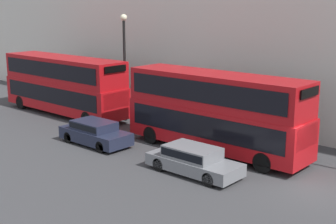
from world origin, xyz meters
TOP-DOWN VIEW (x-y plane):
  - ground_plane at (0.00, 0.00)m, footprint 200.00×200.00m
  - bus_leading at (1.60, 6.26)m, footprint 2.59×10.47m
  - bus_second_in_queue at (1.60, 19.59)m, footprint 2.59×11.13m
  - car_dark_sedan at (-1.80, 5.03)m, footprint 1.84×4.62m
  - car_hatchback at (-1.80, 12.15)m, footprint 1.85×4.40m
  - street_lamp at (3.21, 14.92)m, footprint 0.44×0.44m
  - pedestrian at (3.71, 3.49)m, footprint 0.36×0.36m

SIDE VIEW (x-z plane):
  - ground_plane at x=0.00m, z-range 0.00..0.00m
  - car_dark_sedan at x=-1.80m, z-range 0.04..1.35m
  - car_hatchback at x=-1.80m, z-range 0.04..1.39m
  - pedestrian at x=3.71m, z-range -0.07..1.57m
  - bus_second_in_queue at x=1.60m, z-range 0.22..4.37m
  - bus_leading at x=1.60m, z-range 0.22..4.48m
  - street_lamp at x=3.21m, z-range 0.79..7.95m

